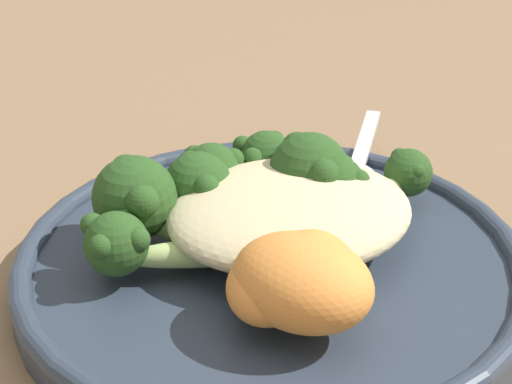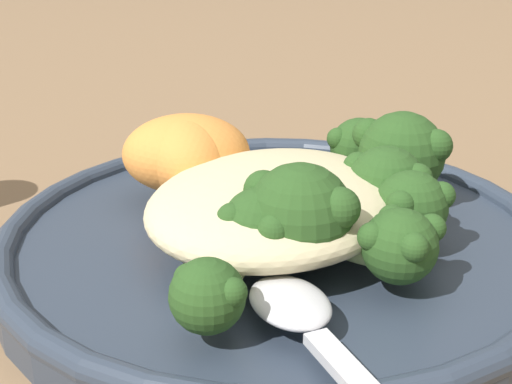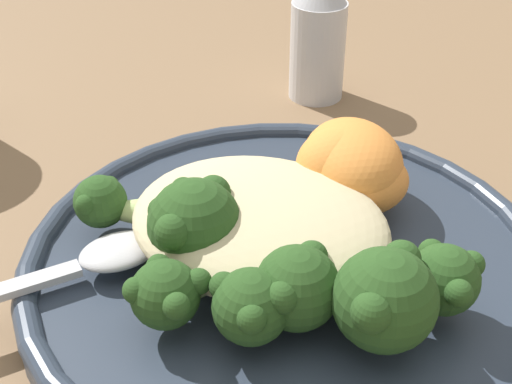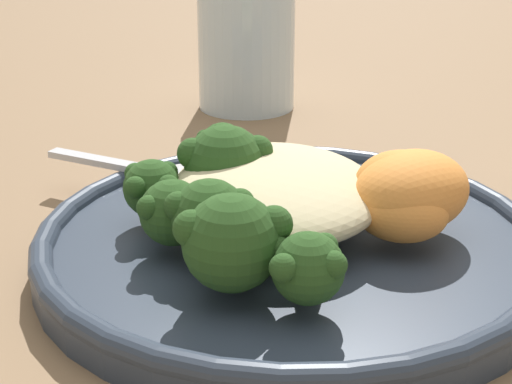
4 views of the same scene
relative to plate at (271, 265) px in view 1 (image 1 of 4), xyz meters
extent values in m
plane|color=#846647|center=(-0.01, -0.02, -0.01)|extent=(4.00, 4.00, 0.00)
cylinder|color=#2D3847|center=(0.00, 0.00, 0.00)|extent=(0.26, 0.26, 0.02)
torus|color=#2D3847|center=(0.00, 0.00, 0.00)|extent=(0.26, 0.26, 0.01)
ellipsoid|color=beige|center=(-0.01, -0.01, 0.03)|extent=(0.13, 0.11, 0.03)
ellipsoid|color=#ADC675|center=(-0.04, -0.01, 0.02)|extent=(0.11, 0.06, 0.02)
sphere|color=#284C1E|center=(-0.09, -0.03, 0.02)|extent=(0.03, 0.03, 0.03)
sphere|color=#284C1E|center=(-0.09, -0.02, 0.03)|extent=(0.01, 0.01, 0.01)
sphere|color=#284C1E|center=(-0.09, -0.04, 0.03)|extent=(0.01, 0.01, 0.01)
ellipsoid|color=#ADC675|center=(-0.01, 0.00, 0.02)|extent=(0.07, 0.06, 0.02)
sphere|color=#284C1E|center=(-0.04, -0.02, 0.03)|extent=(0.03, 0.03, 0.03)
sphere|color=#284C1E|center=(-0.03, -0.01, 0.03)|extent=(0.01, 0.01, 0.01)
sphere|color=#284C1E|center=(-0.05, -0.01, 0.03)|extent=(0.01, 0.01, 0.01)
sphere|color=#284C1E|center=(-0.05, -0.03, 0.03)|extent=(0.01, 0.01, 0.01)
sphere|color=#284C1E|center=(-0.03, -0.03, 0.03)|extent=(0.01, 0.01, 0.01)
ellipsoid|color=#ADC675|center=(-0.01, 0.00, 0.02)|extent=(0.05, 0.06, 0.02)
sphere|color=#284C1E|center=(-0.03, -0.03, 0.03)|extent=(0.04, 0.04, 0.04)
sphere|color=#284C1E|center=(-0.03, -0.01, 0.04)|extent=(0.02, 0.02, 0.02)
sphere|color=#284C1E|center=(-0.03, -0.05, 0.04)|extent=(0.02, 0.02, 0.02)
ellipsoid|color=#ADC675|center=(-0.01, -0.03, 0.02)|extent=(0.04, 0.09, 0.02)
sphere|color=#284C1E|center=(-0.02, -0.07, 0.03)|extent=(0.03, 0.03, 0.03)
sphere|color=#284C1E|center=(-0.02, -0.06, 0.03)|extent=(0.01, 0.01, 0.01)
sphere|color=#284C1E|center=(-0.03, -0.06, 0.03)|extent=(0.01, 0.01, 0.01)
sphere|color=#284C1E|center=(-0.03, -0.08, 0.03)|extent=(0.01, 0.01, 0.01)
sphere|color=#284C1E|center=(-0.02, -0.08, 0.03)|extent=(0.01, 0.01, 0.01)
ellipsoid|color=#ADC675|center=(0.01, -0.01, 0.02)|extent=(0.02, 0.09, 0.01)
sphere|color=#284C1E|center=(0.01, -0.06, 0.03)|extent=(0.03, 0.03, 0.03)
sphere|color=#284C1E|center=(0.02, -0.05, 0.03)|extent=(0.01, 0.01, 0.01)
sphere|color=#284C1E|center=(0.00, -0.06, 0.03)|extent=(0.01, 0.01, 0.01)
sphere|color=#284C1E|center=(0.02, -0.07, 0.03)|extent=(0.01, 0.01, 0.01)
ellipsoid|color=#ADC675|center=(0.01, -0.01, 0.02)|extent=(0.04, 0.07, 0.01)
sphere|color=#284C1E|center=(0.02, -0.04, 0.03)|extent=(0.04, 0.04, 0.04)
sphere|color=#284C1E|center=(0.02, -0.03, 0.04)|extent=(0.01, 0.01, 0.01)
sphere|color=#284C1E|center=(0.02, -0.06, 0.04)|extent=(0.01, 0.01, 0.01)
ellipsoid|color=#ADC675|center=(0.03, -0.01, 0.02)|extent=(0.08, 0.07, 0.02)
sphere|color=#284C1E|center=(0.06, -0.04, 0.03)|extent=(0.04, 0.04, 0.04)
sphere|color=#284C1E|center=(0.06, -0.02, 0.04)|extent=(0.02, 0.02, 0.02)
sphere|color=#284C1E|center=(0.06, -0.05, 0.04)|extent=(0.02, 0.02, 0.02)
ellipsoid|color=#ADC675|center=(0.03, 0.00, 0.02)|extent=(0.09, 0.04, 0.01)
sphere|color=#284C1E|center=(0.08, -0.01, 0.03)|extent=(0.03, 0.03, 0.03)
sphere|color=#284C1E|center=(0.09, 0.00, 0.03)|extent=(0.01, 0.01, 0.01)
sphere|color=#284C1E|center=(0.07, 0.00, 0.03)|extent=(0.01, 0.01, 0.01)
sphere|color=#284C1E|center=(0.07, -0.01, 0.03)|extent=(0.01, 0.01, 0.01)
sphere|color=#284C1E|center=(0.09, -0.01, 0.03)|extent=(0.01, 0.01, 0.01)
ellipsoid|color=orange|center=(0.02, 0.05, 0.03)|extent=(0.06, 0.06, 0.03)
ellipsoid|color=orange|center=(0.01, 0.06, 0.03)|extent=(0.07, 0.07, 0.04)
ellipsoid|color=orange|center=(0.01, 0.06, 0.03)|extent=(0.08, 0.08, 0.04)
cube|color=silver|center=(-0.10, -0.09, 0.01)|extent=(0.05, 0.07, 0.00)
ellipsoid|color=silver|center=(-0.07, -0.04, 0.02)|extent=(0.04, 0.05, 0.01)
camera|label=1|loc=(0.13, 0.34, 0.24)|focal=60.00mm
camera|label=2|loc=(-0.26, -0.15, 0.15)|focal=50.00mm
camera|label=3|loc=(0.11, -0.25, 0.23)|focal=50.00mm
camera|label=4|loc=(0.39, -0.07, 0.19)|focal=60.00mm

